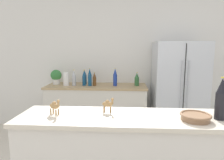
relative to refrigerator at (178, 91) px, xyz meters
The scene contains 16 objects.
wall_back 1.11m from the refrigerator, 156.47° to the left, with size 8.00×0.06×2.55m.
back_counter 1.51m from the refrigerator, behind, with size 1.82×0.63×0.91m.
refrigerator is the anchor object (origin of this frame).
potted_plant 2.23m from the refrigerator, behind, with size 0.20×0.20×0.27m.
paper_towel_roll 2.00m from the refrigerator, behind, with size 0.10×0.10×0.24m.
back_bottle_0 1.49m from the refrigerator, behind, with size 0.06×0.06×0.25m.
back_bottle_1 1.13m from the refrigerator, behind, with size 0.07×0.07×0.32m.
back_bottle_2 0.74m from the refrigerator, behind, with size 0.08×0.08×0.24m.
back_bottle_3 1.58m from the refrigerator, behind, with size 0.07×0.07×0.32m.
back_bottle_4 1.69m from the refrigerator, behind, with size 0.06×0.06×0.27m.
back_bottle_5 1.87m from the refrigerator, behind, with size 0.07×0.07×0.29m.
back_bottle_6 1.71m from the refrigerator, behind, with size 0.08×0.08×0.28m.
wine_bottle 1.97m from the refrigerator, 95.28° to the right, with size 0.09×0.09×0.34m.
fruit_bowl 2.02m from the refrigerator, 100.92° to the right, with size 0.24×0.24×0.05m.
camel_figurine 2.46m from the refrigerator, 128.56° to the right, with size 0.11×0.09×0.14m.
camel_figurine_second 2.12m from the refrigerator, 120.84° to the right, with size 0.11×0.06×0.13m.
Camera 1 is at (-0.00, -1.18, 1.57)m, focal length 32.00 mm.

